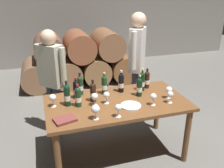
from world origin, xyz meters
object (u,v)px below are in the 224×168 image
(wine_bottle_4, at_px, (67,95))
(wine_glass_4, at_px, (96,109))
(wine_bottle_5, at_px, (104,85))
(wine_glass_7, at_px, (118,108))
(tasting_notebook, at_px, (65,120))
(serving_plate, at_px, (131,106))
(wine_glass_1, at_px, (169,90))
(wine_glass_3, at_px, (95,97))
(wine_bottle_6, at_px, (76,89))
(wine_glass_6, at_px, (170,95))
(wine_bottle_0, at_px, (121,83))
(wine_bottle_7, at_px, (139,87))
(wine_glass_2, at_px, (153,97))
(taster_seated_left, at_px, (52,75))
(wine_bottle_3, at_px, (78,97))
(wine_bottle_2, at_px, (93,92))
(wine_bottle_9, at_px, (80,85))
(sommelier_presenting, at_px, (137,58))
(wine_bottle_1, at_px, (147,79))
(wine_bottle_8, at_px, (142,81))
(wine_glass_0, at_px, (53,98))

(wine_bottle_4, height_order, wine_glass_4, wine_bottle_4)
(wine_bottle_5, height_order, wine_glass_7, wine_bottle_5)
(tasting_notebook, bearing_deg, serving_plate, -7.64)
(wine_glass_1, bearing_deg, wine_glass_3, 174.94)
(wine_bottle_6, relative_size, wine_glass_6, 1.86)
(wine_bottle_0, relative_size, wine_bottle_7, 1.06)
(wine_glass_2, distance_m, taster_seated_left, 1.42)
(wine_bottle_0, distance_m, taster_seated_left, 0.96)
(wine_bottle_3, distance_m, taster_seated_left, 0.74)
(wine_bottle_2, height_order, wine_bottle_9, wine_bottle_9)
(wine_bottle_0, bearing_deg, wine_bottle_9, 171.87)
(sommelier_presenting, bearing_deg, wine_bottle_1, -95.15)
(wine_bottle_8, bearing_deg, wine_glass_4, -144.33)
(wine_bottle_8, bearing_deg, wine_glass_7, -132.50)
(wine_glass_0, height_order, wine_glass_1, wine_glass_0)
(wine_bottle_5, bearing_deg, wine_bottle_9, 166.71)
(wine_glass_1, relative_size, serving_plate, 0.64)
(wine_bottle_4, height_order, wine_glass_3, wine_bottle_4)
(serving_plate, bearing_deg, wine_glass_0, 163.48)
(wine_bottle_5, distance_m, serving_plate, 0.48)
(wine_bottle_4, height_order, serving_plate, wine_bottle_4)
(wine_glass_6, xyz_separation_m, wine_glass_7, (-0.69, -0.13, 0.00))
(wine_glass_6, bearing_deg, wine_glass_3, 167.18)
(wine_bottle_8, distance_m, serving_plate, 0.50)
(wine_bottle_6, height_order, wine_bottle_7, wine_bottle_7)
(wine_bottle_5, bearing_deg, wine_glass_1, -26.71)
(wine_glass_6, distance_m, taster_seated_left, 1.60)
(wine_bottle_1, distance_m, wine_bottle_2, 0.81)
(wine_bottle_5, xyz_separation_m, tasting_notebook, (-0.57, -0.53, -0.11))
(wine_bottle_5, relative_size, wine_bottle_9, 1.00)
(wine_bottle_1, bearing_deg, wine_glass_1, -72.71)
(wine_bottle_0, bearing_deg, wine_glass_2, -63.83)
(wine_bottle_2, relative_size, wine_bottle_5, 0.95)
(wine_bottle_4, distance_m, wine_glass_2, 1.00)
(wine_bottle_3, relative_size, wine_glass_0, 1.77)
(wine_bottle_4, distance_m, wine_glass_4, 0.47)
(wine_bottle_1, bearing_deg, wine_bottle_3, -164.84)
(wine_glass_6, bearing_deg, sommelier_presenting, 91.78)
(wine_glass_1, distance_m, wine_glass_6, 0.13)
(wine_glass_4, height_order, serving_plate, wine_glass_4)
(wine_bottle_5, bearing_deg, wine_glass_6, -35.44)
(wine_bottle_5, distance_m, wine_glass_1, 0.81)
(wine_bottle_7, relative_size, serving_plate, 1.17)
(wine_glass_3, bearing_deg, taster_seated_left, 119.75)
(wine_bottle_5, distance_m, wine_bottle_9, 0.31)
(wine_bottle_7, height_order, wine_bottle_9, wine_bottle_9)
(wine_glass_2, height_order, wine_glass_6, wine_glass_2)
(sommelier_presenting, bearing_deg, wine_glass_2, -101.05)
(wine_bottle_1, xyz_separation_m, wine_bottle_4, (-1.10, -0.21, 0.01))
(wine_bottle_4, xyz_separation_m, wine_bottle_8, (1.00, 0.15, -0.00))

